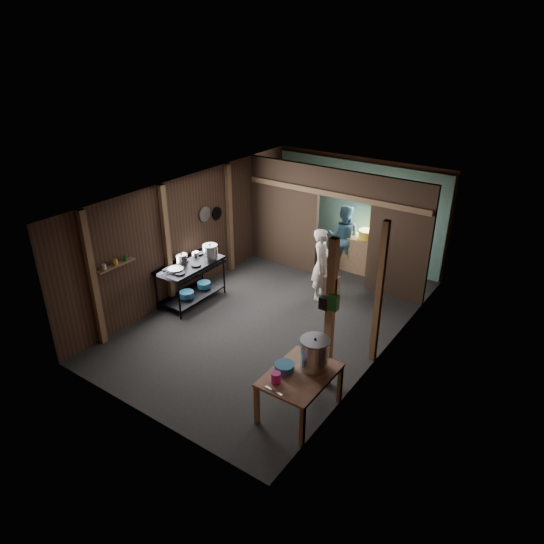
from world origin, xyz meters
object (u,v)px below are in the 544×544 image
Objects in this scene: gas_range at (191,283)px; prep_table at (300,393)px; stock_pot at (315,354)px; yellow_tub at (367,235)px; pink_bucket at (276,378)px; cook at (322,264)px; stove_pot_large at (210,252)px.

gas_range reaches higher than prep_table.
stock_pot is 5.01m from yellow_tub.
prep_table is at bearing -23.40° from gas_range.
gas_range reaches higher than pink_bucket.
stock_pot is 0.33× the size of cook.
stove_pot_large is 0.20× the size of cook.
cook is at bearing 38.54° from gas_range.
yellow_tub is at bearing 101.84° from pink_bucket.
stove_pot_large is 3.72m from yellow_tub.
stove_pot_large is 0.62× the size of stock_pot.
pink_bucket is at bearing -29.20° from gas_range.
stove_pot_large reaches higher than prep_table.
gas_range is 4.23m from yellow_tub.
pink_bucket is at bearing -170.86° from cook.
yellow_tub reaches higher than prep_table.
gas_range is at bearing -124.73° from yellow_tub.
yellow_tub is (-1.14, 5.42, 0.17)m from pink_bucket.
stock_pot reaches higher than gas_range.
prep_table is at bearing -30.29° from stove_pot_large.
gas_range is at bearing 150.80° from pink_bucket.
stock_pot is (3.63, -1.82, -0.08)m from stove_pot_large.
cook reaches higher than yellow_tub.
yellow_tub is 1.74m from cook.
gas_range is 4.66× the size of stove_pot_large.
gas_range is 0.95× the size of cook.
stove_pot_large is 4.15m from pink_bucket.
stock_pot is (3.80, -1.36, 0.50)m from gas_range.
cook is (2.00, 1.27, -0.24)m from stove_pot_large.
prep_table is 0.75× the size of cook.
prep_table is at bearing -109.90° from stock_pot.
yellow_tub is at bearing -18.33° from cook.
pink_bucket is (3.36, -2.43, -0.24)m from stove_pot_large.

